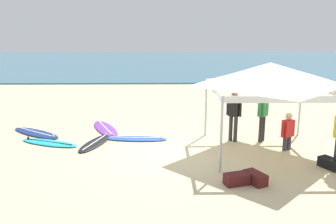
{
  "coord_description": "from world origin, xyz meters",
  "views": [
    {
      "loc": [
        -0.5,
        -10.35,
        3.69
      ],
      "look_at": [
        -0.32,
        1.17,
        1.0
      ],
      "focal_mm": 37.71,
      "sensor_mm": 36.0,
      "label": 1
    }
  ],
  "objects_px": {
    "person_black": "(234,113)",
    "gear_bag_on_sand": "(330,163)",
    "gear_bag_near_tent": "(237,179)",
    "surfboard_navy": "(36,133)",
    "surfboard_blue": "(136,139)",
    "person_red": "(288,130)",
    "surfboard_black": "(95,143)",
    "surfboard_cyan": "(49,143)",
    "canopy_tent": "(270,75)",
    "gear_bag_by_pole": "(255,178)",
    "surfboard_purple": "(105,129)",
    "person_green": "(263,113)"
  },
  "relations": [
    {
      "from": "canopy_tent",
      "to": "surfboard_cyan",
      "type": "relative_size",
      "value": 1.57
    },
    {
      "from": "gear_bag_near_tent",
      "to": "gear_bag_on_sand",
      "type": "bearing_deg",
      "value": 19.9
    },
    {
      "from": "person_green",
      "to": "gear_bag_near_tent",
      "type": "height_order",
      "value": "person_green"
    },
    {
      "from": "surfboard_blue",
      "to": "person_green",
      "type": "relative_size",
      "value": 1.27
    },
    {
      "from": "person_black",
      "to": "surfboard_black",
      "type": "bearing_deg",
      "value": -177.35
    },
    {
      "from": "person_red",
      "to": "gear_bag_by_pole",
      "type": "height_order",
      "value": "person_red"
    },
    {
      "from": "surfboard_black",
      "to": "surfboard_navy",
      "type": "height_order",
      "value": "same"
    },
    {
      "from": "person_black",
      "to": "gear_bag_by_pole",
      "type": "height_order",
      "value": "person_black"
    },
    {
      "from": "surfboard_cyan",
      "to": "gear_bag_by_pole",
      "type": "distance_m",
      "value": 6.85
    },
    {
      "from": "surfboard_black",
      "to": "gear_bag_by_pole",
      "type": "relative_size",
      "value": 3.54
    },
    {
      "from": "person_green",
      "to": "surfboard_purple",
      "type": "bearing_deg",
      "value": 164.69
    },
    {
      "from": "surfboard_cyan",
      "to": "surfboard_purple",
      "type": "bearing_deg",
      "value": 46.43
    },
    {
      "from": "surfboard_cyan",
      "to": "surfboard_navy",
      "type": "distance_m",
      "value": 1.42
    },
    {
      "from": "canopy_tent",
      "to": "surfboard_purple",
      "type": "height_order",
      "value": "canopy_tent"
    },
    {
      "from": "surfboard_blue",
      "to": "person_red",
      "type": "height_order",
      "value": "person_red"
    },
    {
      "from": "surfboard_navy",
      "to": "surfboard_purple",
      "type": "bearing_deg",
      "value": 12.48
    },
    {
      "from": "surfboard_cyan",
      "to": "person_red",
      "type": "relative_size",
      "value": 1.84
    },
    {
      "from": "canopy_tent",
      "to": "person_red",
      "type": "height_order",
      "value": "canopy_tent"
    },
    {
      "from": "surfboard_cyan",
      "to": "gear_bag_near_tent",
      "type": "bearing_deg",
      "value": -30.22
    },
    {
      "from": "surfboard_blue",
      "to": "gear_bag_near_tent",
      "type": "xyz_separation_m",
      "value": [
        2.71,
        -3.66,
        0.1
      ]
    },
    {
      "from": "gear_bag_by_pole",
      "to": "gear_bag_on_sand",
      "type": "relative_size",
      "value": 1.0
    },
    {
      "from": "surfboard_blue",
      "to": "gear_bag_near_tent",
      "type": "height_order",
      "value": "gear_bag_near_tent"
    },
    {
      "from": "person_black",
      "to": "gear_bag_on_sand",
      "type": "relative_size",
      "value": 2.85
    },
    {
      "from": "gear_bag_near_tent",
      "to": "surfboard_black",
      "type": "bearing_deg",
      "value": 141.32
    },
    {
      "from": "surfboard_cyan",
      "to": "gear_bag_by_pole",
      "type": "xyz_separation_m",
      "value": [
        6.06,
        -3.19,
        0.1
      ]
    },
    {
      "from": "surfboard_cyan",
      "to": "gear_bag_on_sand",
      "type": "xyz_separation_m",
      "value": [
        8.35,
        -2.25,
        0.1
      ]
    },
    {
      "from": "surfboard_black",
      "to": "person_red",
      "type": "distance_m",
      "value": 6.21
    },
    {
      "from": "surfboard_black",
      "to": "gear_bag_by_pole",
      "type": "height_order",
      "value": "gear_bag_by_pole"
    },
    {
      "from": "surfboard_black",
      "to": "surfboard_blue",
      "type": "xyz_separation_m",
      "value": [
        1.33,
        0.43,
        -0.0
      ]
    },
    {
      "from": "surfboard_cyan",
      "to": "surfboard_blue",
      "type": "relative_size",
      "value": 1.01
    },
    {
      "from": "surfboard_blue",
      "to": "person_red",
      "type": "bearing_deg",
      "value": -13.44
    },
    {
      "from": "person_black",
      "to": "canopy_tent",
      "type": "bearing_deg",
      "value": -50.24
    },
    {
      "from": "surfboard_purple",
      "to": "person_black",
      "type": "xyz_separation_m",
      "value": [
        4.56,
        -1.49,
        0.95
      ]
    },
    {
      "from": "surfboard_cyan",
      "to": "person_black",
      "type": "distance_m",
      "value": 6.24
    },
    {
      "from": "surfboard_blue",
      "to": "gear_bag_near_tent",
      "type": "distance_m",
      "value": 4.56
    },
    {
      "from": "person_red",
      "to": "gear_bag_near_tent",
      "type": "xyz_separation_m",
      "value": [
        -2.09,
        -2.52,
        -0.52
      ]
    },
    {
      "from": "gear_bag_near_tent",
      "to": "surfboard_navy",
      "type": "bearing_deg",
      "value": 145.51
    },
    {
      "from": "gear_bag_on_sand",
      "to": "surfboard_purple",
      "type": "bearing_deg",
      "value": 149.68
    },
    {
      "from": "person_green",
      "to": "person_red",
      "type": "xyz_separation_m",
      "value": [
        0.55,
        -0.92,
        -0.33
      ]
    },
    {
      "from": "surfboard_navy",
      "to": "person_red",
      "type": "distance_m",
      "value": 8.74
    },
    {
      "from": "surfboard_black",
      "to": "person_green",
      "type": "relative_size",
      "value": 1.24
    },
    {
      "from": "person_black",
      "to": "gear_bag_on_sand",
      "type": "height_order",
      "value": "person_black"
    },
    {
      "from": "gear_bag_by_pole",
      "to": "gear_bag_near_tent",
      "type": "bearing_deg",
      "value": -172.32
    },
    {
      "from": "person_black",
      "to": "gear_bag_by_pole",
      "type": "xyz_separation_m",
      "value": [
        -0.11,
        -3.39,
        -0.85
      ]
    },
    {
      "from": "surfboard_navy",
      "to": "gear_bag_by_pole",
      "type": "height_order",
      "value": "gear_bag_by_pole"
    },
    {
      "from": "gear_bag_on_sand",
      "to": "surfboard_cyan",
      "type": "bearing_deg",
      "value": 164.89
    },
    {
      "from": "surfboard_black",
      "to": "surfboard_navy",
      "type": "bearing_deg",
      "value": 153.74
    },
    {
      "from": "surfboard_navy",
      "to": "person_green",
      "type": "relative_size",
      "value": 1.36
    },
    {
      "from": "surfboard_navy",
      "to": "person_green",
      "type": "bearing_deg",
      "value": -6.98
    },
    {
      "from": "surfboard_black",
      "to": "surfboard_navy",
      "type": "distance_m",
      "value": 2.64
    }
  ]
}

